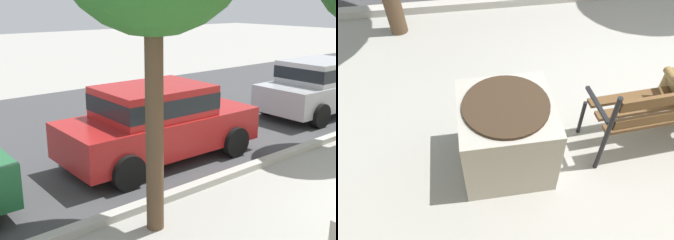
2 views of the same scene
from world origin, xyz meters
The scene contains 4 objects.
street_surface centered at (0.00, 7.50, 0.00)m, with size 60.00×9.00×0.01m, color #424244.
curb_stone centered at (0.00, 2.90, 0.06)m, with size 60.00×0.20×0.12m, color #B2AFA8.
parked_car_red centered at (-1.56, 4.47, 0.84)m, with size 4.13×1.97×1.56m.
parked_car_silver centered at (4.35, 4.47, 0.84)m, with size 4.13×1.97×1.56m.
Camera 1 is at (-6.63, -2.10, 3.19)m, focal length 45.73 mm.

